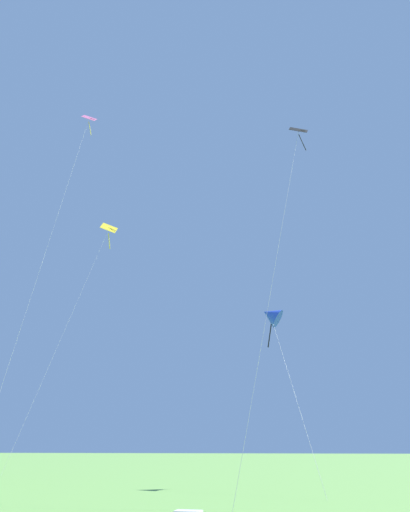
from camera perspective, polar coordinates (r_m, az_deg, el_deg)
kite_yellow_diamond at (r=53.41m, az=-11.27°, el=2.26°), size 1.76×12.73×24.65m
kite_pink_low at (r=44.33m, az=-13.81°, el=13.19°), size 1.14×9.53×29.39m
kite_black_large at (r=28.35m, az=10.42°, el=12.00°), size 3.24×8.90×19.31m
kite_blue_delta at (r=28.56m, az=7.62°, el=-6.81°), size 3.12×7.78×9.55m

